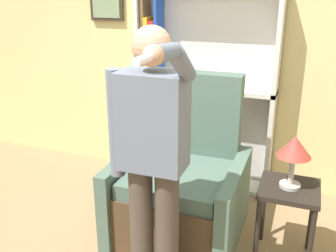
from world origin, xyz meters
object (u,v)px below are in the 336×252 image
object	(u,v)px
armchair	(182,186)
side_table	(288,201)
person_standing	(152,155)
bookcase	(190,92)
table_lamp	(294,150)

from	to	relation	value
armchair	side_table	world-z (taller)	armchair
person_standing	side_table	bearing A→B (deg)	38.62
bookcase	armchair	size ratio (longest dim) A/B	1.58
bookcase	table_lamp	world-z (taller)	bookcase
armchair	side_table	xyz separation A→B (m)	(0.83, -0.13, 0.10)
armchair	person_standing	size ratio (longest dim) A/B	0.73
armchair	table_lamp	world-z (taller)	armchair
person_standing	table_lamp	world-z (taller)	person_standing
bookcase	person_standing	distance (m)	1.64
person_standing	table_lamp	bearing A→B (deg)	38.62
bookcase	armchair	world-z (taller)	bookcase
side_table	table_lamp	size ratio (longest dim) A/B	1.58
armchair	side_table	distance (m)	0.85
bookcase	person_standing	bearing A→B (deg)	-80.98
bookcase	table_lamp	distance (m)	1.44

